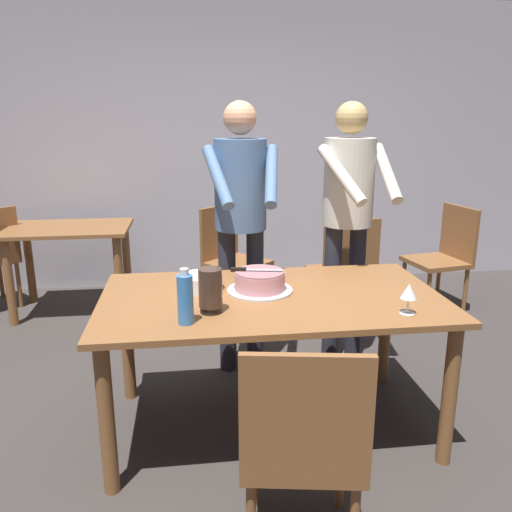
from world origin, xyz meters
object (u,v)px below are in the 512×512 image
at_px(chair_near_side, 303,443).
at_px(cake_knife, 246,270).
at_px(hurricane_lamp, 210,290).
at_px(background_table, 70,246).
at_px(person_standing_beside, 348,206).
at_px(background_chair_0, 344,268).
at_px(background_chair_2, 231,255).
at_px(wine_glass_near, 409,292).
at_px(background_chair_1, 444,254).
at_px(cake_on_platter, 260,282).
at_px(plate_stack, 201,282).
at_px(main_dining_table, 271,314).
at_px(water_bottle, 185,299).
at_px(person_cutting_cake, 241,209).

bearing_deg(chair_near_side, cake_knife, 95.97).
relative_size(cake_knife, hurricane_lamp, 1.28).
xyz_separation_m(chair_near_side, background_table, (-1.39, 2.80, 0.09)).
relative_size(person_standing_beside, background_chair_0, 1.91).
height_order(background_table, background_chair_2, background_chair_2).
relative_size(background_table, background_chair_0, 1.11).
relative_size(chair_near_side, background_table, 0.90).
bearing_deg(cake_knife, wine_glass_near, -30.50).
height_order(hurricane_lamp, background_chair_1, hurricane_lamp).
distance_m(person_standing_beside, background_chair_2, 1.38).
height_order(hurricane_lamp, background_chair_0, hurricane_lamp).
distance_m(cake_on_platter, plate_stack, 0.31).
distance_m(plate_stack, background_chair_2, 1.69).
distance_m(main_dining_table, background_chair_1, 2.35).
relative_size(hurricane_lamp, chair_near_side, 0.23).
xyz_separation_m(cake_on_platter, wine_glass_near, (0.63, -0.40, 0.05)).
relative_size(plate_stack, background_chair_2, 0.24).
bearing_deg(chair_near_side, background_chair_2, 90.90).
height_order(wine_glass_near, background_chair_0, background_chair_0).
distance_m(person_standing_beside, chair_near_side, 1.80).
bearing_deg(cake_on_platter, background_table, 125.99).
relative_size(main_dining_table, cake_knife, 6.38).
bearing_deg(wine_glass_near, water_bottle, 179.07).
relative_size(cake_on_platter, hurricane_lamp, 1.62).
height_order(background_chair_0, background_chair_1, same).
bearing_deg(main_dining_table, background_table, 125.97).
distance_m(hurricane_lamp, background_chair_1, 2.73).
xyz_separation_m(wine_glass_near, person_standing_beside, (0.03, 1.05, 0.22)).
distance_m(person_cutting_cake, background_chair_2, 1.23).
xyz_separation_m(person_cutting_cake, background_chair_0, (0.86, 0.58, -0.58)).
bearing_deg(main_dining_table, background_chair_1, 41.89).
distance_m(cake_on_platter, cake_knife, 0.10).
relative_size(cake_knife, water_bottle, 1.08).
bearing_deg(background_table, person_cutting_cake, -43.28).
bearing_deg(hurricane_lamp, water_bottle, -133.82).
bearing_deg(background_chair_2, person_cutting_cake, -91.04).
distance_m(hurricane_lamp, background_chair_2, 2.02).
relative_size(water_bottle, background_chair_1, 0.28).
height_order(hurricane_lamp, background_chair_2, hurricane_lamp).
bearing_deg(hurricane_lamp, person_standing_beside, 44.63).
xyz_separation_m(cake_on_platter, water_bottle, (-0.38, -0.38, 0.06)).
xyz_separation_m(background_chair_0, background_chair_1, (0.97, 0.29, 0.00)).
bearing_deg(background_table, hurricane_lamp, -62.87).
bearing_deg(water_bottle, background_chair_2, 80.07).
distance_m(main_dining_table, cake_on_platter, 0.17).
height_order(water_bottle, person_cutting_cake, person_cutting_cake).
bearing_deg(cake_on_platter, background_chair_1, 39.75).
xyz_separation_m(water_bottle, person_cutting_cake, (0.35, 1.00, 0.21)).
relative_size(main_dining_table, plate_stack, 7.82).
bearing_deg(cake_knife, background_chair_0, 52.95).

